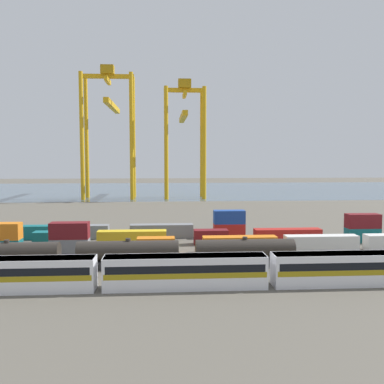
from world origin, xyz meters
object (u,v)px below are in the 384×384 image
object	(u,v)px
shipping_container_4	(156,245)
freight_tank_row	(128,254)
passenger_train	(185,270)
gantry_crane_central	(184,128)
shipping_container_12	(287,236)
shipping_container_6	(321,243)
shipping_container_11	(211,237)
shipping_container_13	(362,235)
shipping_container_21	(229,230)
gantry_crane_west	(109,119)

from	to	relation	value
shipping_container_4	freight_tank_row	bearing A→B (deg)	-112.95
passenger_train	gantry_crane_central	size ratio (longest dim) A/B	1.33
passenger_train	shipping_container_12	world-z (taller)	passenger_train
shipping_container_6	shipping_container_11	world-z (taller)	same
shipping_container_4	shipping_container_13	xyz separation A→B (m)	(37.62, 6.74, 0.00)
shipping_container_4	shipping_container_6	distance (m)	27.31
shipping_container_11	shipping_container_13	distance (m)	27.95
shipping_container_13	shipping_container_21	world-z (taller)	same
shipping_container_11	shipping_container_21	size ratio (longest dim) A/B	1.00
shipping_container_6	shipping_container_12	world-z (taller)	same
shipping_container_4	shipping_container_12	distance (m)	24.58
freight_tank_row	shipping_container_13	distance (m)	44.15
shipping_container_11	shipping_container_12	bearing A→B (deg)	0.00
shipping_container_4	shipping_container_21	xyz separation A→B (m)	(14.03, 13.49, 0.00)
passenger_train	shipping_container_4	xyz separation A→B (m)	(-3.82, 18.45, -0.84)
gantry_crane_west	gantry_crane_central	size ratio (longest dim) A/B	1.11
passenger_train	gantry_crane_central	distance (m)	117.81
gantry_crane_west	shipping_container_6	bearing A→B (deg)	-64.33
shipping_container_12	gantry_crane_west	xyz separation A→B (m)	(-42.96, 90.30, 28.88)
passenger_train	freight_tank_row	size ratio (longest dim) A/B	1.26
gantry_crane_central	shipping_container_6	bearing A→B (deg)	-79.46
freight_tank_row	shipping_container_21	world-z (taller)	freight_tank_row
shipping_container_13	gantry_crane_west	xyz separation A→B (m)	(-56.94, 90.30, 28.88)
shipping_container_11	shipping_container_12	world-z (taller)	same
freight_tank_row	passenger_train	bearing A→B (deg)	-52.14
shipping_container_11	gantry_crane_west	size ratio (longest dim) A/B	0.12
passenger_train	shipping_container_11	world-z (taller)	passenger_train
shipping_container_4	gantry_crane_central	size ratio (longest dim) A/B	0.13
shipping_container_12	shipping_container_13	xyz separation A→B (m)	(13.98, 0.00, 0.00)
passenger_train	gantry_crane_central	bearing A→B (deg)	87.25
shipping_container_12	shipping_container_21	bearing A→B (deg)	144.94
freight_tank_row	shipping_container_13	bearing A→B (deg)	20.57
shipping_container_11	gantry_crane_central	xyz separation A→B (m)	(-0.32, 89.83, 25.73)
shipping_container_6	shipping_container_21	bearing A→B (deg)	134.56
shipping_container_4	shipping_container_11	world-z (taller)	same
passenger_train	freight_tank_row	bearing A→B (deg)	127.86
passenger_train	freight_tank_row	xyz separation A→B (m)	(-7.53, 9.68, -0.19)
freight_tank_row	shipping_container_6	bearing A→B (deg)	15.77
passenger_train	shipping_container_6	bearing A→B (deg)	38.14
shipping_container_6	gantry_crane_central	size ratio (longest dim) A/B	0.27
passenger_train	shipping_container_6	world-z (taller)	passenger_train
shipping_container_11	gantry_crane_central	world-z (taller)	gantry_crane_central
shipping_container_4	gantry_crane_central	xyz separation A→B (m)	(9.35, 96.58, 25.73)
shipping_container_12	gantry_crane_central	size ratio (longest dim) A/B	0.27
freight_tank_row	shipping_container_4	xyz separation A→B (m)	(3.71, 8.76, -0.65)
shipping_container_12	shipping_container_13	distance (m)	13.98
shipping_container_12	shipping_container_21	xyz separation A→B (m)	(-9.61, 6.74, 0.00)
shipping_container_12	shipping_container_21	size ratio (longest dim) A/B	2.00
freight_tank_row	gantry_crane_west	bearing A→B (deg)	98.39
passenger_train	shipping_container_21	distance (m)	33.54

